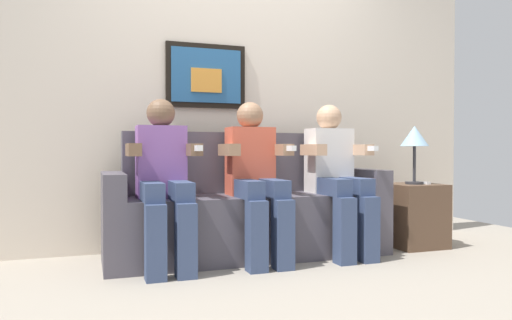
# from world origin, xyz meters

# --- Properties ---
(ground_plane) EXTENTS (5.74, 5.74, 0.00)m
(ground_plane) POSITION_xyz_m (0.00, 0.00, 0.00)
(ground_plane) COLOR #9E9384
(back_wall_assembly) EXTENTS (4.42, 0.10, 2.60)m
(back_wall_assembly) POSITION_xyz_m (-0.01, 0.76, 1.30)
(back_wall_assembly) COLOR beige
(back_wall_assembly) RESTS_ON ground_plane
(couch) EXTENTS (2.02, 0.58, 0.90)m
(couch) POSITION_xyz_m (0.00, 0.33, 0.31)
(couch) COLOR #514C56
(couch) RESTS_ON ground_plane
(person_on_left) EXTENTS (0.46, 0.56, 1.11)m
(person_on_left) POSITION_xyz_m (-0.63, 0.16, 0.61)
(person_on_left) COLOR #8C59A5
(person_on_left) RESTS_ON ground_plane
(person_in_middle) EXTENTS (0.46, 0.56, 1.11)m
(person_in_middle) POSITION_xyz_m (0.00, 0.16, 0.61)
(person_in_middle) COLOR #D8593F
(person_in_middle) RESTS_ON ground_plane
(person_on_right) EXTENTS (0.46, 0.56, 1.11)m
(person_on_right) POSITION_xyz_m (0.63, 0.16, 0.61)
(person_on_right) COLOR white
(person_on_right) RESTS_ON ground_plane
(side_table_right) EXTENTS (0.40, 0.40, 0.50)m
(side_table_right) POSITION_xyz_m (1.36, 0.22, 0.25)
(side_table_right) COLOR brown
(side_table_right) RESTS_ON ground_plane
(table_lamp) EXTENTS (0.22, 0.22, 0.46)m
(table_lamp) POSITION_xyz_m (1.34, 0.19, 0.86)
(table_lamp) COLOR #333338
(table_lamp) RESTS_ON side_table_right
(spare_remote_on_table) EXTENTS (0.04, 0.13, 0.02)m
(spare_remote_on_table) POSITION_xyz_m (1.42, 0.18, 0.51)
(spare_remote_on_table) COLOR white
(spare_remote_on_table) RESTS_ON side_table_right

